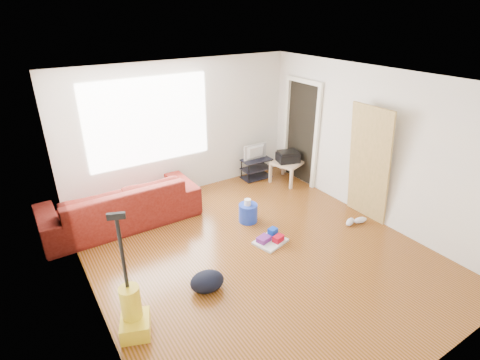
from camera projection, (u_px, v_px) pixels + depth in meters
room at (258, 172)px, 5.14m from camera, size 4.51×5.01×2.51m
sofa at (124, 222)px, 6.32m from camera, size 2.50×0.98×0.73m
tv_stand at (256, 168)px, 7.86m from camera, size 0.63×0.37×0.42m
tv at (257, 152)px, 7.71m from camera, size 0.55×0.07×0.31m
side_table at (287, 165)px, 7.64m from camera, size 0.69×0.69×0.44m
printer at (288, 157)px, 7.57m from camera, size 0.50×0.43×0.22m
bucket at (248, 221)px, 6.36m from camera, size 0.32×0.32×0.32m
toilet_paper at (248, 210)px, 6.27m from camera, size 0.11×0.11×0.10m
cleaning_tray at (271, 239)px, 5.77m from camera, size 0.55×0.48×0.17m
backpack at (207, 289)px, 4.83m from camera, size 0.47×0.38×0.25m
sneakers at (355, 221)px, 6.26m from camera, size 0.45×0.23×0.10m
vacuum at (133, 312)px, 4.09m from camera, size 0.42×0.45×1.50m
door_panel at (361, 216)px, 6.51m from camera, size 0.24×0.78×1.95m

